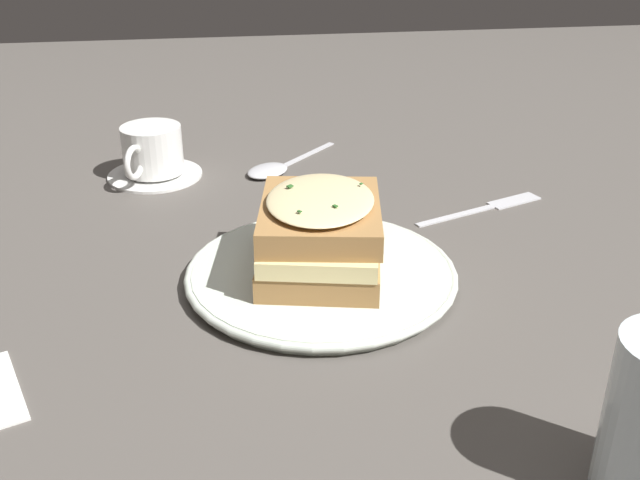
# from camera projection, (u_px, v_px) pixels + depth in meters

# --- Properties ---
(ground_plane) EXTENTS (2.40, 2.40, 0.00)m
(ground_plane) POSITION_uv_depth(u_px,v_px,m) (323.00, 286.00, 0.73)
(ground_plane) COLOR #514C47
(dinner_plate) EXTENTS (0.27, 0.27, 0.01)m
(dinner_plate) POSITION_uv_depth(u_px,v_px,m) (320.00, 274.00, 0.73)
(dinner_plate) COLOR silver
(dinner_plate) RESTS_ON ground_plane
(sandwich) EXTENTS (0.14, 0.16, 0.08)m
(sandwich) POSITION_uv_depth(u_px,v_px,m) (318.00, 233.00, 0.71)
(sandwich) COLOR #A37542
(sandwich) RESTS_ON dinner_plate
(teacup_with_saucer) EXTENTS (0.12, 0.13, 0.07)m
(teacup_with_saucer) POSITION_uv_depth(u_px,v_px,m) (152.00, 154.00, 0.97)
(teacup_with_saucer) COLOR white
(teacup_with_saucer) RESTS_ON ground_plane
(fork) EXTENTS (0.17, 0.08, 0.00)m
(fork) POSITION_uv_depth(u_px,v_px,m) (493.00, 206.00, 0.89)
(fork) COLOR silver
(fork) RESTS_ON ground_plane
(spoon) EXTENTS (0.14, 0.15, 0.01)m
(spoon) POSITION_uv_depth(u_px,v_px,m) (272.00, 169.00, 0.99)
(spoon) COLOR silver
(spoon) RESTS_ON ground_plane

